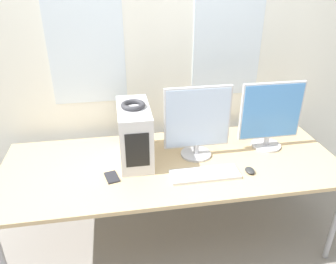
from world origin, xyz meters
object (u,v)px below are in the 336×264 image
object	(u,v)px
monitor_main	(197,122)
keyboard	(205,174)
headphones	(133,105)
mouse	(250,170)
monitor_right_near	(271,115)
pc_tower	(135,134)
cell_phone	(112,177)

from	to	relation	value
monitor_main	keyboard	world-z (taller)	monitor_main
headphones	monitor_main	xyz separation A→B (m)	(0.44, -0.03, -0.15)
keyboard	mouse	xyz separation A→B (m)	(0.31, -0.01, 0.00)
monitor_right_near	mouse	bearing A→B (deg)	-129.42
pc_tower	monitor_right_near	bearing A→B (deg)	0.52
monitor_right_near	keyboard	size ratio (longest dim) A/B	1.12
monitor_right_near	keyboard	world-z (taller)	monitor_right_near
monitor_right_near	mouse	size ratio (longest dim) A/B	5.91
mouse	monitor_main	bearing A→B (deg)	137.15
headphones	keyboard	distance (m)	0.67
keyboard	mouse	distance (m)	0.31
pc_tower	keyboard	bearing A→B (deg)	-34.48
monitor_right_near	cell_phone	distance (m)	1.24
monitor_main	cell_phone	xyz separation A→B (m)	(-0.62, -0.19, -0.26)
pc_tower	headphones	world-z (taller)	headphones
monitor_main	monitor_right_near	distance (m)	0.57
headphones	monitor_main	distance (m)	0.47
monitor_main	cell_phone	world-z (taller)	monitor_main
headphones	monitor_right_near	world-z (taller)	monitor_right_near
headphones	monitor_right_near	xyz separation A→B (m)	(1.01, 0.01, -0.16)
monitor_main	monitor_right_near	world-z (taller)	monitor_main
mouse	cell_phone	world-z (taller)	mouse
mouse	keyboard	bearing A→B (deg)	177.70
monitor_main	monitor_right_near	size ratio (longest dim) A/B	1.03
pc_tower	cell_phone	bearing A→B (deg)	-128.68
monitor_main	monitor_right_near	bearing A→B (deg)	3.83
monitor_main	keyboard	xyz separation A→B (m)	(-0.01, -0.27, -0.26)
headphones	keyboard	bearing A→B (deg)	-34.55
headphones	monitor_right_near	size ratio (longest dim) A/B	0.32
headphones	keyboard	size ratio (longest dim) A/B	0.36
monitor_main	cell_phone	distance (m)	0.70
monitor_right_near	pc_tower	bearing A→B (deg)	-179.48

